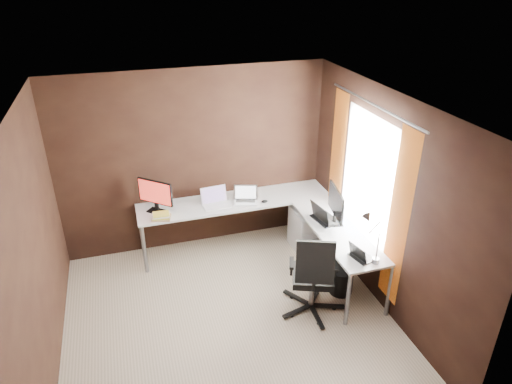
# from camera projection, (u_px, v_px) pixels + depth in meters

# --- Properties ---
(room) EXTENTS (3.60, 3.60, 2.50)m
(room) POSITION_uv_depth(u_px,v_px,m) (257.00, 217.00, 4.74)
(room) COLOR #BCAB92
(room) RESTS_ON ground
(desk) EXTENTS (2.65, 2.25, 0.73)m
(desk) POSITION_uv_depth(u_px,v_px,m) (271.00, 216.00, 5.97)
(desk) COLOR white
(desk) RESTS_ON ground
(drawer_pedestal) EXTENTS (0.42, 0.50, 0.60)m
(drawer_pedestal) POSITION_uv_depth(u_px,v_px,m) (308.00, 229.00, 6.39)
(drawer_pedestal) COLOR white
(drawer_pedestal) RESTS_ON ground
(monitor_left) EXTENTS (0.39, 0.36, 0.44)m
(monitor_left) POSITION_uv_depth(u_px,v_px,m) (155.00, 194.00, 5.87)
(monitor_left) COLOR black
(monitor_left) RESTS_ON desk
(monitor_right) EXTENTS (0.17, 0.57, 0.47)m
(monitor_right) POSITION_uv_depth(u_px,v_px,m) (336.00, 204.00, 5.60)
(monitor_right) COLOR black
(monitor_right) RESTS_ON desk
(laptop_white) EXTENTS (0.38, 0.28, 0.24)m
(laptop_white) POSITION_uv_depth(u_px,v_px,m) (215.00, 201.00, 6.11)
(laptop_white) COLOR white
(laptop_white) RESTS_ON desk
(laptop_silver) EXTENTS (0.37, 0.31, 0.21)m
(laptop_silver) POSITION_uv_depth(u_px,v_px,m) (246.00, 198.00, 6.20)
(laptop_silver) COLOR silver
(laptop_silver) RESTS_ON desk
(laptop_black_big) EXTENTS (0.32, 0.40, 0.24)m
(laptop_black_big) POSITION_uv_depth(u_px,v_px,m) (323.00, 217.00, 5.73)
(laptop_black_big) COLOR black
(laptop_black_big) RESTS_ON desk
(laptop_black_small) EXTENTS (0.24, 0.30, 0.18)m
(laptop_black_small) POSITION_uv_depth(u_px,v_px,m) (360.00, 255.00, 5.01)
(laptop_black_small) COLOR black
(laptop_black_small) RESTS_ON desk
(book_stack) EXTENTS (0.27, 0.23, 0.07)m
(book_stack) POSITION_uv_depth(u_px,v_px,m) (161.00, 216.00, 5.79)
(book_stack) COLOR tan
(book_stack) RESTS_ON desk
(mouse_left) EXTENTS (0.10, 0.09, 0.04)m
(mouse_left) POSITION_uv_depth(u_px,v_px,m) (156.00, 217.00, 5.81)
(mouse_left) COLOR black
(mouse_left) RESTS_ON desk
(mouse_corner) EXTENTS (0.10, 0.08, 0.04)m
(mouse_corner) POSITION_uv_depth(u_px,v_px,m) (265.00, 201.00, 6.18)
(mouse_corner) COLOR black
(mouse_corner) RESTS_ON desk
(desk_lamp) EXTENTS (0.19, 0.22, 0.59)m
(desk_lamp) POSITION_uv_depth(u_px,v_px,m) (371.00, 232.00, 4.82)
(desk_lamp) COLOR slate
(desk_lamp) RESTS_ON desk
(office_chair) EXTENTS (0.59, 0.63, 1.05)m
(office_chair) POSITION_uv_depth(u_px,v_px,m) (312.00, 289.00, 5.21)
(office_chair) COLOR black
(office_chair) RESTS_ON ground
(wastebasket) EXTENTS (0.36, 0.36, 0.33)m
(wastebasket) POSITION_uv_depth(u_px,v_px,m) (341.00, 281.00, 5.58)
(wastebasket) COLOR black
(wastebasket) RESTS_ON ground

